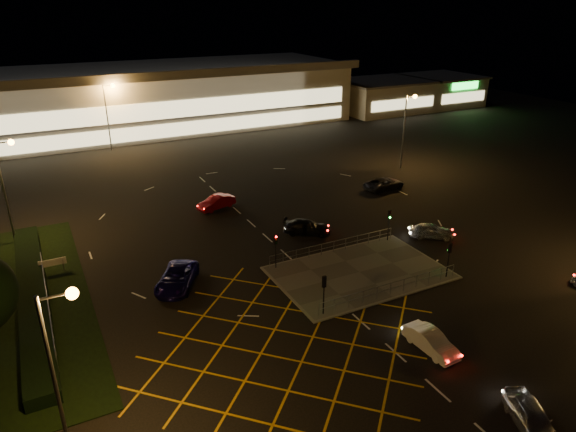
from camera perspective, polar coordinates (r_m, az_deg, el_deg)
name	(u,v)px	position (r m, az deg, el deg)	size (l,w,h in m)	color
ground	(327,268)	(44.97, 4.39, -5.81)	(180.00, 180.00, 0.00)	black
pedestrian_island	(359,273)	(44.48, 7.95, -6.24)	(14.00, 9.00, 0.12)	#4C4944
hedge	(33,295)	(44.72, -26.52, -7.85)	(2.00, 26.00, 1.00)	black
supermarket	(151,97)	(99.00, -14.95, 12.68)	(72.00, 26.50, 10.50)	beige
retail_unit_a	(382,95)	(111.65, 10.40, 13.05)	(18.80, 14.80, 6.35)	beige
retail_unit_b	(441,90)	(121.92, 16.59, 13.31)	(14.80, 14.80, 6.35)	beige
streetlight_sw	(61,359)	(26.13, -23.92, -14.36)	(1.78, 0.56, 10.03)	slate
streetlight_nw	(7,178)	(53.61, -28.80, 3.77)	(1.78, 0.56, 10.03)	slate
streetlight_ne	(407,121)	(71.73, 13.10, 10.23)	(1.78, 0.56, 10.03)	slate
streetlight_far_left	(109,108)	(83.57, -19.27, 11.30)	(1.78, 0.56, 10.03)	slate
streetlight_far_right	(329,87)	(99.16, 4.54, 14.11)	(1.78, 0.56, 10.03)	slate
signal_sw	(324,287)	(37.54, 4.02, -7.89)	(0.28, 0.30, 3.15)	black
signal_se	(449,253)	(44.30, 17.48, -3.91)	(0.28, 0.30, 3.15)	black
signal_nw	(276,244)	(43.72, -1.38, -3.14)	(0.28, 0.30, 3.15)	black
signal_ne	(389,219)	(49.64, 11.18, -0.30)	(0.28, 0.30, 3.15)	black
car_near_silver	(532,417)	(32.57, 25.45, -19.52)	(1.71, 4.25, 1.45)	#B1B3B9
car_queue_white	(431,341)	(36.23, 15.59, -13.25)	(1.44, 4.14, 1.36)	white
car_left_blue	(177,278)	(42.76, -12.25, -6.75)	(2.57, 5.58, 1.55)	#120E55
car_far_dkgrey	(307,227)	(51.07, 2.12, -1.24)	(1.93, 4.75, 1.38)	black
car_right_silver	(431,231)	(52.09, 15.66, -1.58)	(1.72, 4.28, 1.46)	silver
car_circ_red	(216,202)	(57.74, -7.97, 1.52)	(1.55, 4.44, 1.46)	maroon
car_east_grey	(384,184)	(64.19, 10.67, 3.55)	(2.41, 5.24, 1.46)	black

